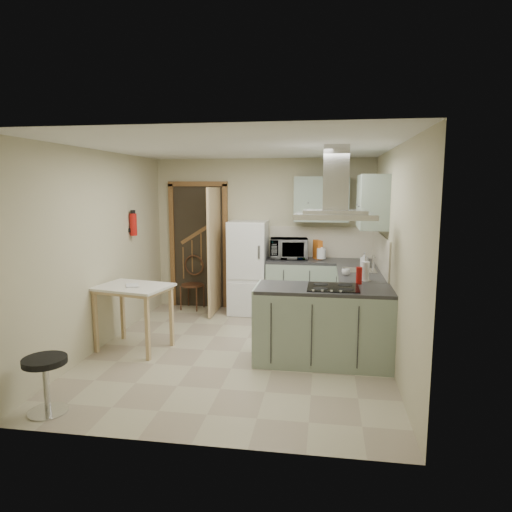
% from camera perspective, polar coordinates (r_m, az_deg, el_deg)
% --- Properties ---
extents(floor, '(4.20, 4.20, 0.00)m').
position_cam_1_polar(floor, '(5.83, -2.01, -11.88)').
color(floor, '#B2A98A').
rests_on(floor, ground).
extents(ceiling, '(4.20, 4.20, 0.00)m').
position_cam_1_polar(ceiling, '(5.48, -2.16, 13.40)').
color(ceiling, silver).
rests_on(ceiling, back_wall).
extents(back_wall, '(3.60, 0.00, 3.60)m').
position_cam_1_polar(back_wall, '(7.58, 0.90, 2.64)').
color(back_wall, '#BCB492').
rests_on(back_wall, floor).
extents(left_wall, '(0.00, 4.20, 4.20)m').
position_cam_1_polar(left_wall, '(6.12, -18.88, 0.71)').
color(left_wall, '#BCB492').
rests_on(left_wall, floor).
extents(right_wall, '(0.00, 4.20, 4.20)m').
position_cam_1_polar(right_wall, '(5.48, 16.75, -0.07)').
color(right_wall, '#BCB492').
rests_on(right_wall, floor).
extents(doorway, '(1.10, 0.12, 2.10)m').
position_cam_1_polar(doorway, '(7.80, -7.17, 1.27)').
color(doorway, brown).
rests_on(doorway, floor).
extents(fridge, '(0.60, 0.60, 1.50)m').
position_cam_1_polar(fridge, '(7.38, -0.97, -1.44)').
color(fridge, white).
rests_on(fridge, floor).
extents(counter_back, '(1.08, 0.60, 0.90)m').
position_cam_1_polar(counter_back, '(7.35, 5.68, -3.91)').
color(counter_back, '#9EB2A0').
rests_on(counter_back, floor).
extents(counter_right, '(0.60, 1.95, 0.90)m').
position_cam_1_polar(counter_right, '(6.70, 12.58, -5.33)').
color(counter_right, '#9EB2A0').
rests_on(counter_right, floor).
extents(splashback, '(1.68, 0.02, 0.50)m').
position_cam_1_polar(splashback, '(7.51, 8.17, 1.73)').
color(splashback, beige).
rests_on(splashback, counter_back).
extents(wall_cabinet_back, '(0.85, 0.35, 0.70)m').
position_cam_1_polar(wall_cabinet_back, '(7.29, 8.19, 7.04)').
color(wall_cabinet_back, '#9EB2A0').
rests_on(wall_cabinet_back, back_wall).
extents(wall_cabinet_right, '(0.35, 0.90, 0.70)m').
position_cam_1_polar(wall_cabinet_right, '(6.25, 14.32, 6.60)').
color(wall_cabinet_right, '#9EB2A0').
rests_on(wall_cabinet_right, right_wall).
extents(peninsula, '(1.55, 0.65, 0.90)m').
position_cam_1_polar(peninsula, '(5.43, 8.41, -8.55)').
color(peninsula, '#9EB2A0').
rests_on(peninsula, floor).
extents(hob, '(0.58, 0.50, 0.01)m').
position_cam_1_polar(hob, '(5.31, 9.60, -3.87)').
color(hob, black).
rests_on(hob, peninsula).
extents(extractor_hood, '(0.90, 0.55, 0.10)m').
position_cam_1_polar(extractor_hood, '(5.20, 9.83, 4.93)').
color(extractor_hood, silver).
rests_on(extractor_hood, ceiling).
extents(sink, '(0.45, 0.40, 0.01)m').
position_cam_1_polar(sink, '(6.43, 12.81, -1.77)').
color(sink, silver).
rests_on(sink, counter_right).
extents(fire_extinguisher, '(0.10, 0.10, 0.32)m').
position_cam_1_polar(fire_extinguisher, '(6.87, -15.08, 3.81)').
color(fire_extinguisher, '#B2140F').
rests_on(fire_extinguisher, left_wall).
extents(drop_leaf_table, '(1.00, 0.83, 0.82)m').
position_cam_1_polar(drop_leaf_table, '(6.01, -14.99, -7.44)').
color(drop_leaf_table, '#C8B87B').
rests_on(drop_leaf_table, floor).
extents(bentwood_chair, '(0.41, 0.41, 0.81)m').
position_cam_1_polar(bentwood_chair, '(7.75, -7.99, -3.61)').
color(bentwood_chair, '#51361B').
rests_on(bentwood_chair, floor).
extents(stool, '(0.46, 0.46, 0.53)m').
position_cam_1_polar(stool, '(4.71, -24.74, -14.43)').
color(stool, black).
rests_on(stool, floor).
extents(microwave, '(0.63, 0.46, 0.33)m').
position_cam_1_polar(microwave, '(7.33, 4.12, 0.94)').
color(microwave, black).
rests_on(microwave, counter_back).
extents(kettle, '(0.17, 0.17, 0.21)m').
position_cam_1_polar(kettle, '(7.26, 8.17, 0.33)').
color(kettle, white).
rests_on(kettle, counter_back).
extents(cereal_box, '(0.16, 0.22, 0.30)m').
position_cam_1_polar(cereal_box, '(7.32, 7.72, 0.79)').
color(cereal_box, '#D36118').
rests_on(cereal_box, counter_back).
extents(soap_bottle, '(0.12, 0.12, 0.21)m').
position_cam_1_polar(soap_bottle, '(6.75, 13.39, -0.44)').
color(soap_bottle, '#B4B4C1').
rests_on(soap_bottle, counter_right).
extents(paper_towel, '(0.13, 0.13, 0.25)m').
position_cam_1_polar(paper_towel, '(5.73, 13.49, -1.84)').
color(paper_towel, silver).
rests_on(paper_towel, counter_right).
extents(cup, '(0.13, 0.13, 0.09)m').
position_cam_1_polar(cup, '(6.04, 11.19, -2.01)').
color(cup, white).
rests_on(cup, counter_right).
extents(red_bottle, '(0.09, 0.09, 0.20)m').
position_cam_1_polar(red_bottle, '(5.56, 12.76, -2.39)').
color(red_bottle, '#A9120E').
rests_on(red_bottle, peninsula).
extents(book, '(0.23, 0.25, 0.09)m').
position_cam_1_polar(book, '(5.88, -15.97, -3.24)').
color(book, '#A33836').
rests_on(book, drop_leaf_table).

